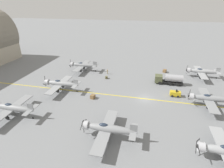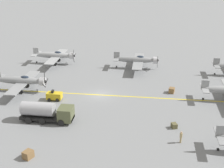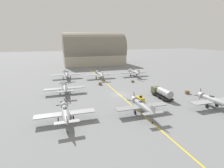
% 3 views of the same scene
% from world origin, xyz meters
% --- Properties ---
extents(ground_plane, '(400.00, 400.00, 0.00)m').
position_xyz_m(ground_plane, '(0.00, 0.00, 0.00)').
color(ground_plane, slate).
extents(taxiway_stripe, '(0.30, 160.00, 0.01)m').
position_xyz_m(taxiway_stripe, '(0.00, 0.00, 0.00)').
color(taxiway_stripe, yellow).
rests_on(taxiway_stripe, ground).
extents(airplane_near_center, '(12.00, 9.98, 3.79)m').
position_xyz_m(airplane_near_center, '(-0.05, -14.66, 2.01)').
color(airplane_near_center, gray).
rests_on(airplane_near_center, ground).
extents(airplane_near_left, '(12.00, 9.98, 3.65)m').
position_xyz_m(airplane_near_left, '(-16.43, -13.35, 2.01)').
color(airplane_near_left, '#97999C').
rests_on(airplane_near_left, ground).
extents(airplane_mid_left, '(12.00, 9.98, 3.65)m').
position_xyz_m(airplane_mid_left, '(-15.51, 5.70, 2.01)').
color(airplane_mid_left, gray).
rests_on(airplane_mid_left, ground).
extents(fuel_tanker, '(2.68, 8.00, 2.98)m').
position_xyz_m(fuel_tanker, '(10.54, -6.26, 1.51)').
color(fuel_tanker, black).
rests_on(fuel_tanker, ground).
extents(tow_tractor, '(1.57, 2.60, 1.79)m').
position_xyz_m(tow_tractor, '(3.11, -7.48, 0.79)').
color(tow_tractor, gold).
rests_on(tow_tractor, ground).
extents(ground_crew_walking, '(0.37, 0.37, 1.68)m').
position_xyz_m(ground_crew_walking, '(14.02, 13.32, 0.92)').
color(ground_crew_walking, tan).
rests_on(ground_crew_walking, ground).
extents(supply_crate_by_tanker, '(1.33, 1.19, 0.96)m').
position_xyz_m(supply_crate_by_tanker, '(-2.72, 12.86, 0.48)').
color(supply_crate_by_tanker, brown).
rests_on(supply_crate_by_tanker, ground).
extents(supply_crate_mid_lane, '(1.48, 1.37, 0.99)m').
position_xyz_m(supply_crate_mid_lane, '(20.01, -5.57, 0.50)').
color(supply_crate_mid_lane, brown).
rests_on(supply_crate_mid_lane, ground).
extents(supply_crate_outboard, '(1.08, 1.00, 0.73)m').
position_xyz_m(supply_crate_outboard, '(10.18, 12.66, 0.37)').
color(supply_crate_outboard, brown).
rests_on(supply_crate_outboard, ground).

